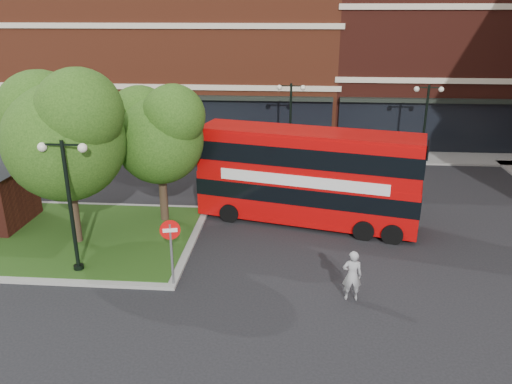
# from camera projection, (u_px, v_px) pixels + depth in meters

# --- Properties ---
(ground) EXTENTS (120.00, 120.00, 0.00)m
(ground) POSITION_uv_depth(u_px,v_px,m) (227.00, 281.00, 17.79)
(ground) COLOR black
(ground) RESTS_ON ground
(pavement_far) EXTENTS (44.00, 3.00, 0.12)m
(pavement_far) POSITION_uv_depth(u_px,v_px,m) (260.00, 154.00, 33.21)
(pavement_far) COLOR slate
(pavement_far) RESTS_ON ground
(terrace_far_left) EXTENTS (26.00, 12.00, 14.00)m
(terrace_far_left) POSITION_uv_depth(u_px,v_px,m) (164.00, 39.00, 38.43)
(terrace_far_left) COLOR maroon
(terrace_far_left) RESTS_ON ground
(terrace_far_right) EXTENTS (18.00, 12.00, 16.00)m
(terrace_far_right) POSITION_uv_depth(u_px,v_px,m) (458.00, 26.00, 36.46)
(terrace_far_right) COLOR #471911
(terrace_far_right) RESTS_ON ground
(traffic_island) EXTENTS (12.60, 7.60, 0.15)m
(traffic_island) POSITION_uv_depth(u_px,v_px,m) (49.00, 236.00, 21.16)
(traffic_island) COLOR gray
(traffic_island) RESTS_ON ground
(tree_island_west) EXTENTS (5.40, 4.71, 7.21)m
(tree_island_west) POSITION_uv_depth(u_px,v_px,m) (62.00, 130.00, 19.03)
(tree_island_west) COLOR #2D2116
(tree_island_west) RESTS_ON ground
(tree_island_east) EXTENTS (4.46, 3.90, 6.29)m
(tree_island_east) POSITION_uv_depth(u_px,v_px,m) (158.00, 130.00, 21.33)
(tree_island_east) COLOR #2D2116
(tree_island_east) RESTS_ON ground
(lamp_island) EXTENTS (1.72, 0.36, 5.00)m
(lamp_island) POSITION_uv_depth(u_px,v_px,m) (70.00, 201.00, 17.41)
(lamp_island) COLOR black
(lamp_island) RESTS_ON ground
(lamp_far_left) EXTENTS (1.72, 0.36, 5.00)m
(lamp_far_left) POSITION_uv_depth(u_px,v_px,m) (290.00, 120.00, 30.23)
(lamp_far_left) COLOR black
(lamp_far_left) RESTS_ON ground
(lamp_far_right) EXTENTS (1.72, 0.36, 5.00)m
(lamp_far_right) POSITION_uv_depth(u_px,v_px,m) (425.00, 122.00, 29.64)
(lamp_far_right) COLOR black
(lamp_far_right) RESTS_ON ground
(bus) EXTENTS (9.97, 4.48, 3.71)m
(bus) POSITION_uv_depth(u_px,v_px,m) (308.00, 171.00, 21.95)
(bus) COLOR #AF0707
(bus) RESTS_ON ground
(woman) EXTENTS (0.65, 0.43, 1.78)m
(woman) POSITION_uv_depth(u_px,v_px,m) (352.00, 275.00, 16.39)
(woman) COLOR gray
(woman) RESTS_ON ground
(car_silver) EXTENTS (3.80, 1.58, 1.29)m
(car_silver) POSITION_uv_depth(u_px,v_px,m) (176.00, 152.00, 31.52)
(car_silver) COLOR #A9ACB1
(car_silver) RESTS_ON ground
(car_white) EXTENTS (4.03, 1.71, 1.29)m
(car_white) POSITION_uv_depth(u_px,v_px,m) (328.00, 149.00, 32.20)
(car_white) COLOR silver
(car_white) RESTS_ON ground
(no_entry_sign) EXTENTS (0.69, 0.22, 2.51)m
(no_entry_sign) POSITION_uv_depth(u_px,v_px,m) (171.00, 240.00, 16.83)
(no_entry_sign) COLOR slate
(no_entry_sign) RESTS_ON ground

